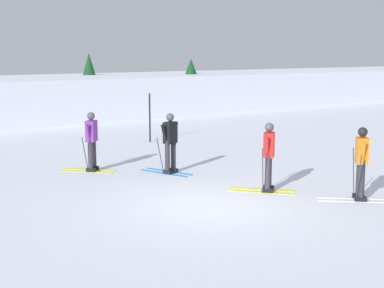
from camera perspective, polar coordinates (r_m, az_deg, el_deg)
ground_plane at (r=12.28m, az=1.81°, el=-6.50°), size 120.00×120.00×0.00m
skier_purple at (r=15.90m, az=-10.42°, el=0.43°), size 1.41×1.38×1.71m
skier_black at (r=15.37m, az=-2.30°, el=0.26°), size 0.95×1.63×1.71m
skier_orange at (r=13.14m, az=17.15°, el=-1.75°), size 1.46×1.32×1.71m
skier_red at (r=13.46m, az=7.94°, el=-1.15°), size 1.34×1.44×1.71m
trail_marker_pole at (r=20.88m, az=-4.41°, el=2.74°), size 0.06×0.06×1.86m
conifer_far_left at (r=31.72m, az=-10.63°, el=6.85°), size 1.55×1.55×3.35m
conifer_far_right at (r=32.22m, az=-0.11°, el=6.75°), size 1.81×1.81×3.02m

